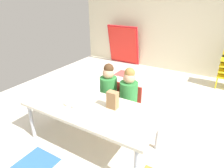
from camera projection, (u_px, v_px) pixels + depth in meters
ground_plane at (122, 120)px, 3.19m from camera, size 5.23×5.47×0.02m
back_wall at (177, 17)px, 4.78m from camera, size 5.23×0.10×2.67m
craft_table at (92, 110)px, 2.49m from camera, size 1.72×0.78×0.56m
seated_child_near_camera at (109, 87)px, 3.02m from camera, size 0.32×0.31×0.92m
seated_child_middle_seat at (129, 92)px, 2.86m from camera, size 0.34×0.34×0.92m
folded_activity_table at (123, 45)px, 5.58m from camera, size 0.90×0.29×1.09m
paper_bag_brown at (113, 100)px, 2.40m from camera, size 0.13×0.09×0.22m
paper_plate_near_edge at (75, 107)px, 2.46m from camera, size 0.18×0.18×0.01m
paper_plate_center_table at (55, 99)px, 2.65m from camera, size 0.18×0.18×0.01m
donut_powdered_on_plate at (75, 105)px, 2.45m from camera, size 0.11×0.11×0.03m
donut_powdered_loose at (68, 103)px, 2.52m from camera, size 0.10×0.10×0.03m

